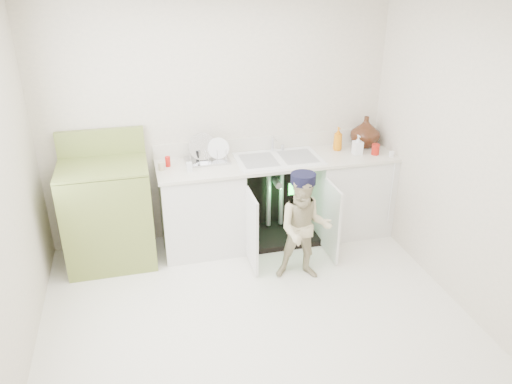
# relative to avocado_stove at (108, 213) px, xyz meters

# --- Properties ---
(ground) EXTENTS (3.50, 3.50, 0.00)m
(ground) POSITION_rel_avocado_stove_xyz_m (1.15, -1.18, -0.52)
(ground) COLOR silver
(ground) RESTS_ON ground
(room_shell) EXTENTS (6.00, 5.50, 1.26)m
(room_shell) POSITION_rel_avocado_stove_xyz_m (1.15, -1.18, 0.73)
(room_shell) COLOR beige
(room_shell) RESTS_ON ground
(counter_run) EXTENTS (2.44, 1.02, 1.23)m
(counter_run) POSITION_rel_avocado_stove_xyz_m (1.73, 0.03, -0.05)
(counter_run) COLOR silver
(counter_run) RESTS_ON ground
(avocado_stove) EXTENTS (0.82, 0.65, 1.27)m
(avocado_stove) POSITION_rel_avocado_stove_xyz_m (0.00, 0.00, 0.00)
(avocado_stove) COLOR olive
(avocado_stove) RESTS_ON ground
(repair_worker) EXTENTS (0.58, 0.68, 1.04)m
(repair_worker) POSITION_rel_avocado_stove_xyz_m (1.72, -0.74, 0.00)
(repair_worker) COLOR beige
(repair_worker) RESTS_ON ground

